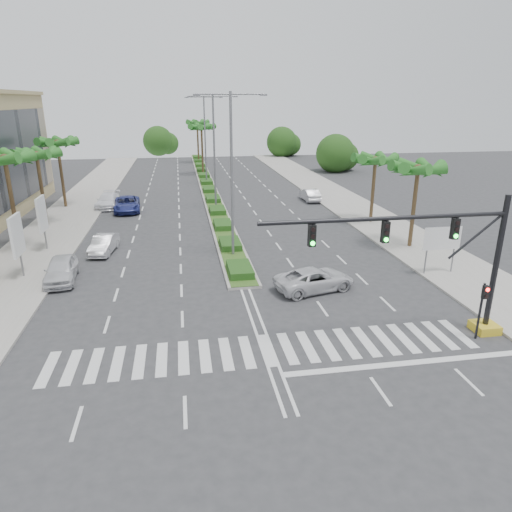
{
  "coord_description": "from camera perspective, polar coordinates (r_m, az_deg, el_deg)",
  "views": [
    {
      "loc": [
        -3.72,
        -18.95,
        11.41
      ],
      "look_at": [
        0.32,
        5.27,
        3.0
      ],
      "focal_mm": 32.0,
      "sensor_mm": 36.0,
      "label": 1
    }
  ],
  "objects": [
    {
      "name": "streetlight_near",
      "position": [
        33.47,
        -3.07,
        10.98
      ],
      "size": [
        5.1,
        0.25,
        12.0
      ],
      "color": "slate",
      "rests_on": "ground"
    },
    {
      "name": "pedestrian_signal",
      "position": [
        25.03,
        26.48,
        -5.17
      ],
      "size": [
        0.28,
        0.36,
        3.0
      ],
      "color": "black",
      "rests_on": "ground"
    },
    {
      "name": "footpath_right",
      "position": [
        44.76,
        15.91,
        3.5
      ],
      "size": [
        6.0,
        120.0,
        0.15
      ],
      "primitive_type": "cube",
      "color": "gray",
      "rests_on": "ground"
    },
    {
      "name": "palm_median_b",
      "position": [
        89.13,
        -7.36,
        16.03
      ],
      "size": [
        4.57,
        4.68,
        8.05
      ],
      "color": "brown",
      "rests_on": "ground"
    },
    {
      "name": "car_parked_c",
      "position": [
        51.37,
        -15.82,
        6.26
      ],
      "size": [
        3.04,
        5.91,
        1.59
      ],
      "primitive_type": "imported",
      "rotation": [
        0.0,
        0.0,
        0.07
      ],
      "color": "navy",
      "rests_on": "ground"
    },
    {
      "name": "streetlight_mid",
      "position": [
        49.3,
        -5.25,
        13.47
      ],
      "size": [
        5.1,
        0.25,
        12.0
      ],
      "color": "slate",
      "rests_on": "ground"
    },
    {
      "name": "direction_sign",
      "position": [
        33.2,
        22.22,
        1.82
      ],
      "size": [
        2.7,
        0.11,
        3.4
      ],
      "color": "slate",
      "rests_on": "ground"
    },
    {
      "name": "car_crossing",
      "position": [
        28.99,
        7.32,
        -2.91
      ],
      "size": [
        5.56,
        3.57,
        1.43
      ],
      "primitive_type": "imported",
      "rotation": [
        0.0,
        0.0,
        1.82
      ],
      "color": "silver",
      "rests_on": "ground"
    },
    {
      "name": "palm_left_end",
      "position": [
        54.66,
        -23.57,
        12.64
      ],
      "size": [
        4.57,
        4.68,
        7.75
      ],
      "color": "brown",
      "rests_on": "ground"
    },
    {
      "name": "car_parked_d",
      "position": [
        53.94,
        -18.02,
        6.61
      ],
      "size": [
        2.5,
        5.45,
        1.54
      ],
      "primitive_type": "imported",
      "rotation": [
        0.0,
        0.0,
        -0.06
      ],
      "color": "white",
      "rests_on": "ground"
    },
    {
      "name": "palm_right_near",
      "position": [
        38.01,
        19.58,
        9.97
      ],
      "size": [
        4.57,
        4.68,
        7.05
      ],
      "color": "brown",
      "rests_on": "ground"
    },
    {
      "name": "footpath_left",
      "position": [
        42.16,
        -24.89,
        1.51
      ],
      "size": [
        6.0,
        120.0,
        0.15
      ],
      "primitive_type": "cube",
      "color": "gray",
      "rests_on": "ground"
    },
    {
      "name": "car_right",
      "position": [
        55.18,
        6.74,
        7.61
      ],
      "size": [
        1.6,
        4.42,
        1.45
      ],
      "primitive_type": "imported",
      "rotation": [
        0.0,
        0.0,
        3.16
      ],
      "color": "silver",
      "rests_on": "ground"
    },
    {
      "name": "median_grass",
      "position": [
        65.02,
        -6.13,
        8.89
      ],
      "size": [
        1.8,
        75.0,
        0.04
      ],
      "primitive_type": "cube",
      "color": "#2F4E1A",
      "rests_on": "median"
    },
    {
      "name": "car_parked_a",
      "position": [
        32.79,
        -23.18,
        -1.56
      ],
      "size": [
        2.29,
        4.84,
        1.6
      ],
      "primitive_type": "imported",
      "rotation": [
        0.0,
        0.0,
        0.09
      ],
      "color": "silver",
      "rests_on": "ground"
    },
    {
      "name": "median",
      "position": [
        65.05,
        -6.13,
        8.78
      ],
      "size": [
        2.2,
        75.0,
        0.2
      ],
      "primitive_type": "cube",
      "color": "gray",
      "rests_on": "ground"
    },
    {
      "name": "billboard_near",
      "position": [
        33.84,
        -27.72,
        2.24
      ],
      "size": [
        0.18,
        2.1,
        4.35
      ],
      "color": "slate",
      "rests_on": "ground"
    },
    {
      "name": "ground",
      "position": [
        22.43,
        1.43,
        -11.68
      ],
      "size": [
        160.0,
        160.0,
        0.0
      ],
      "primitive_type": "plane",
      "color": "#333335",
      "rests_on": "ground"
    },
    {
      "name": "signal_gantry",
      "position": [
        24.31,
        23.51,
        -1.82
      ],
      "size": [
        12.6,
        1.2,
        7.2
      ],
      "color": "gold",
      "rests_on": "ground"
    },
    {
      "name": "palm_median_a",
      "position": [
        74.16,
        -6.84,
        15.5
      ],
      "size": [
        4.57,
        4.68,
        8.05
      ],
      "color": "brown",
      "rests_on": "ground"
    },
    {
      "name": "car_parked_b",
      "position": [
        37.7,
        -18.5,
        1.4
      ],
      "size": [
        2.04,
        4.39,
        1.39
      ],
      "primitive_type": "imported",
      "rotation": [
        0.0,
        0.0,
        -0.14
      ],
      "color": "silver",
      "rests_on": "ground"
    },
    {
      "name": "palm_left_mid",
      "position": [
        39.34,
        -28.88,
        10.29
      ],
      "size": [
        4.57,
        4.68,
        7.95
      ],
      "color": "brown",
      "rests_on": "ground"
    },
    {
      "name": "streetlight_far",
      "position": [
        65.22,
        -6.39,
        14.74
      ],
      "size": [
        5.1,
        0.25,
        12.0
      ],
      "color": "slate",
      "rests_on": "ground"
    },
    {
      "name": "palm_left_far",
      "position": [
        46.99,
        -25.72,
        11.08
      ],
      "size": [
        4.57,
        4.68,
        7.35
      ],
      "color": "brown",
      "rests_on": "ground"
    },
    {
      "name": "billboard_far",
      "position": [
        39.4,
        -25.2,
        4.72
      ],
      "size": [
        0.18,
        2.1,
        4.35
      ],
      "color": "slate",
      "rests_on": "ground"
    },
    {
      "name": "palm_right_far",
      "position": [
        45.15,
        14.69,
        11.31
      ],
      "size": [
        4.57,
        4.68,
        6.75
      ],
      "color": "brown",
      "rests_on": "ground"
    }
  ]
}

